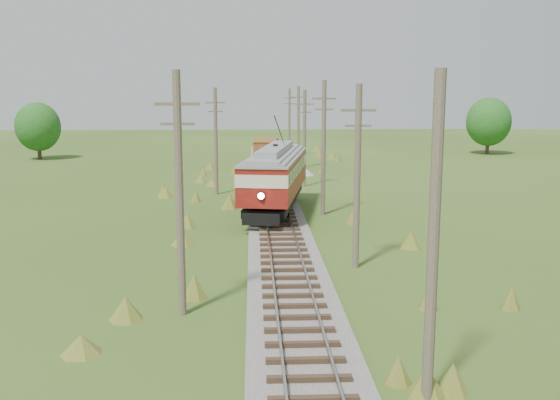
{
  "coord_description": "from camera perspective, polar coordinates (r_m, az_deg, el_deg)",
  "views": [
    {
      "loc": [
        -1.53,
        -10.42,
        8.2
      ],
      "look_at": [
        0.0,
        24.49,
        2.16
      ],
      "focal_mm": 40.0,
      "sensor_mm": 36.0,
      "label": 1
    }
  ],
  "objects": [
    {
      "name": "gravel_pile",
      "position": [
        63.21,
        1.85,
        2.8
      ],
      "size": [
        2.91,
        3.09,
        1.06
      ],
      "color": "gray",
      "rests_on": "ground"
    },
    {
      "name": "utility_pole_r_1",
      "position": [
        16.55,
        13.84,
        -3.77
      ],
      "size": [
        0.3,
        0.3,
        8.8
      ],
      "color": "brown",
      "rests_on": "ground"
    },
    {
      "name": "utility_pole_l_a",
      "position": [
        22.86,
        -9.18,
        0.68
      ],
      "size": [
        1.6,
        0.3,
        9.0
      ],
      "color": "brown",
      "rests_on": "ground"
    },
    {
      "name": "utility_pole_r_5",
      "position": [
        67.7,
        1.68,
        6.74
      ],
      "size": [
        1.6,
        0.3,
        8.9
      ],
      "color": "brown",
      "rests_on": "ground"
    },
    {
      "name": "utility_pole_r_6",
      "position": [
        80.65,
        0.86,
        7.16
      ],
      "size": [
        1.6,
        0.3,
        8.7
      ],
      "color": "brown",
      "rests_on": "ground"
    },
    {
      "name": "tree_mid_a",
      "position": [
        82.88,
        -21.26,
        6.26
      ],
      "size": [
        5.46,
        5.46,
        7.03
      ],
      "color": "#38281C",
      "rests_on": "ground"
    },
    {
      "name": "railbed_main",
      "position": [
        45.17,
        -0.53,
        -0.41
      ],
      "size": [
        3.6,
        96.0,
        0.57
      ],
      "color": "#605B54",
      "rests_on": "ground"
    },
    {
      "name": "gondola",
      "position": [
        70.55,
        -1.26,
        4.66
      ],
      "size": [
        3.02,
        7.49,
        2.43
      ],
      "rotation": [
        0.0,
        0.0,
        -0.09
      ],
      "color": "black",
      "rests_on": "ground"
    },
    {
      "name": "streetcar",
      "position": [
        42.36,
        -0.42,
        2.5
      ],
      "size": [
        5.24,
        13.64,
        6.16
      ],
      "rotation": [
        0.0,
        0.0,
        -0.16
      ],
      "color": "black",
      "rests_on": "ground"
    },
    {
      "name": "utility_pole_r_3",
      "position": [
        41.85,
        4.01,
        4.88
      ],
      "size": [
        1.6,
        0.3,
        9.0
      ],
      "color": "brown",
      "rests_on": "ground"
    },
    {
      "name": "utility_pole_r_4",
      "position": [
        54.75,
        2.25,
        5.74
      ],
      "size": [
        1.6,
        0.3,
        8.4
      ],
      "color": "brown",
      "rests_on": "ground"
    },
    {
      "name": "utility_pole_r_2",
      "position": [
        29.08,
        7.08,
        2.27
      ],
      "size": [
        1.6,
        0.3,
        8.6
      ],
      "color": "brown",
      "rests_on": "ground"
    },
    {
      "name": "utility_pole_l_b",
      "position": [
        50.65,
        -5.89,
        5.48
      ],
      "size": [
        1.6,
        0.3,
        8.6
      ],
      "color": "brown",
      "rests_on": "ground"
    },
    {
      "name": "tree_mid_b",
      "position": [
        88.33,
        18.54,
        6.79
      ],
      "size": [
        5.88,
        5.88,
        7.57
      ],
      "color": "#38281C",
      "rests_on": "ground"
    }
  ]
}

